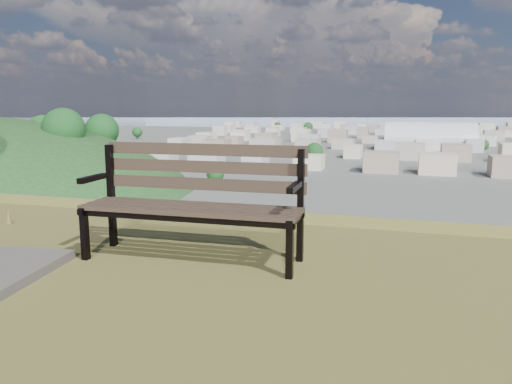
% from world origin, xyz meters
% --- Properties ---
extents(park_bench, '(2.01, 0.70, 1.04)m').
position_xyz_m(park_bench, '(-1.22, 2.45, 25.59)').
color(park_bench, '#3C2C23').
rests_on(park_bench, hilltop_mesa).
extents(arena, '(51.07, 22.24, 21.42)m').
position_xyz_m(arena, '(11.91, 310.36, 5.05)').
color(arena, '#B9B9B5').
rests_on(arena, ground).
extents(city_blocks, '(395.00, 361.00, 7.00)m').
position_xyz_m(city_blocks, '(0.00, 394.44, 3.50)').
color(city_blocks, beige).
rests_on(city_blocks, ground).
extents(city_trees, '(406.52, 387.20, 9.98)m').
position_xyz_m(city_trees, '(-26.39, 319.00, 4.83)').
color(city_trees, '#372A1B').
rests_on(city_trees, ground).
extents(bay_water, '(2400.00, 700.00, 0.12)m').
position_xyz_m(bay_water, '(0.00, 900.00, 0.00)').
color(bay_water, '#8EA4B5').
rests_on(bay_water, ground).
extents(far_hills, '(2050.00, 340.00, 60.00)m').
position_xyz_m(far_hills, '(-60.92, 1402.93, 25.47)').
color(far_hills, '#9098B3').
rests_on(far_hills, ground).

